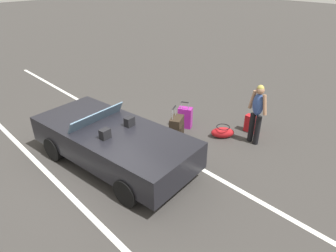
{
  "coord_description": "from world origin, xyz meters",
  "views": [
    {
      "loc": [
        -5.23,
        3.28,
        4.27
      ],
      "look_at": [
        -0.55,
        -1.28,
        0.75
      ],
      "focal_mm": 31.95,
      "sensor_mm": 36.0,
      "label": 1
    }
  ],
  "objects": [
    {
      "name": "suitcase_medium_bright",
      "position": [
        0.07,
        -2.57,
        0.31
      ],
      "size": [
        0.47,
        0.4,
        0.84
      ],
      "rotation": [
        0.0,
        0.0,
        5.19
      ],
      "color": "#991E8C",
      "rests_on": "ground_plane"
    },
    {
      "name": "suitcase_small_carryon",
      "position": [
        -1.45,
        -3.74,
        0.25
      ],
      "size": [
        0.35,
        0.23,
        0.5
      ],
      "rotation": [
        0.0,
        0.0,
        4.76
      ],
      "color": "red",
      "rests_on": "ground_plane"
    },
    {
      "name": "convertible_car",
      "position": [
        0.21,
        0.03,
        0.59
      ],
      "size": [
        4.32,
        2.24,
        1.24
      ],
      "rotation": [
        0.0,
        0.0,
        0.12
      ],
      "color": "black",
      "rests_on": "ground_plane"
    },
    {
      "name": "duffel_bag",
      "position": [
        -1.09,
        -2.88,
        0.16
      ],
      "size": [
        0.66,
        0.67,
        0.34
      ],
      "rotation": [
        0.0,
        0.0,
        0.81
      ],
      "color": "red",
      "rests_on": "ground_plane"
    },
    {
      "name": "suitcase_large_black",
      "position": [
        -0.36,
        -1.78,
        0.37
      ],
      "size": [
        0.47,
        0.56,
        1.03
      ],
      "rotation": [
        0.0,
        0.0,
        3.63
      ],
      "color": "#2D2319",
      "rests_on": "ground_plane"
    },
    {
      "name": "lot_line_near",
      "position": [
        0.0,
        -1.31,
        0.0
      ],
      "size": [
        18.0,
        0.12,
        0.01
      ],
      "primitive_type": "cube",
      "color": "silver",
      "rests_on": "ground_plane"
    },
    {
      "name": "traveler_person",
      "position": [
        -1.82,
        -3.26,
        0.93
      ],
      "size": [
        0.61,
        0.28,
        1.65
      ],
      "rotation": [
        0.0,
        0.0,
        1.37
      ],
      "color": "black",
      "rests_on": "ground_plane"
    },
    {
      "name": "ground_plane",
      "position": [
        0.0,
        0.0,
        0.0
      ],
      "size": [
        80.0,
        80.0,
        0.0
      ],
      "primitive_type": "plane",
      "color": "#383533"
    },
    {
      "name": "lot_line_mid",
      "position": [
        0.0,
        1.39,
        0.0
      ],
      "size": [
        18.0,
        0.12,
        0.01
      ],
      "primitive_type": "cube",
      "color": "silver",
      "rests_on": "ground_plane"
    }
  ]
}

